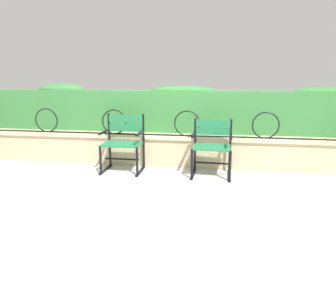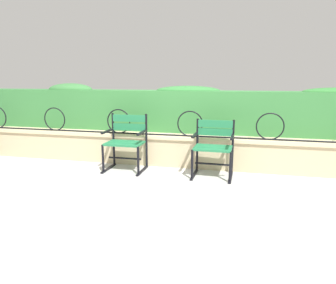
{
  "view_description": "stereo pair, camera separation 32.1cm",
  "coord_description": "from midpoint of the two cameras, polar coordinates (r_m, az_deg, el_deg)",
  "views": [
    {
      "loc": [
        0.67,
        -4.01,
        1.43
      ],
      "look_at": [
        0.0,
        0.16,
        0.55
      ],
      "focal_mm": 32.53,
      "sensor_mm": 36.0,
      "label": 1
    },
    {
      "loc": [
        0.98,
        -3.95,
        1.43
      ],
      "look_at": [
        0.0,
        0.16,
        0.55
      ],
      "focal_mm": 32.53,
      "sensor_mm": 36.0,
      "label": 2
    }
  ],
  "objects": [
    {
      "name": "stone_wall",
      "position": [
        5.1,
        -0.45,
        -1.5
      ],
      "size": [
        8.58,
        0.41,
        0.51
      ],
      "color": "#C6B289",
      "rests_on": "ground"
    },
    {
      "name": "hedge_row",
      "position": [
        5.4,
        0.16,
        6.11
      ],
      "size": [
        8.41,
        0.48,
        0.83
      ],
      "color": "#387A3D",
      "rests_on": "stone_wall"
    },
    {
      "name": "park_chair_right",
      "position": [
        4.57,
        6.28,
        -0.6
      ],
      "size": [
        0.59,
        0.53,
        0.83
      ],
      "color": "#237547",
      "rests_on": "ground"
    },
    {
      "name": "park_chair_left",
      "position": [
        4.84,
        -10.24,
        0.15
      ],
      "size": [
        0.61,
        0.52,
        0.88
      ],
      "color": "#237547",
      "rests_on": "ground"
    },
    {
      "name": "iron_arch_fence",
      "position": [
        5.01,
        -4.43,
        3.2
      ],
      "size": [
        8.02,
        0.02,
        0.42
      ],
      "color": "black",
      "rests_on": "stone_wall"
    },
    {
      "name": "ground_plane",
      "position": [
        4.31,
        -2.48,
        -7.61
      ],
      "size": [
        60.0,
        60.0,
        0.0
      ],
      "primitive_type": "plane",
      "color": "#B7B5AF"
    }
  ]
}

